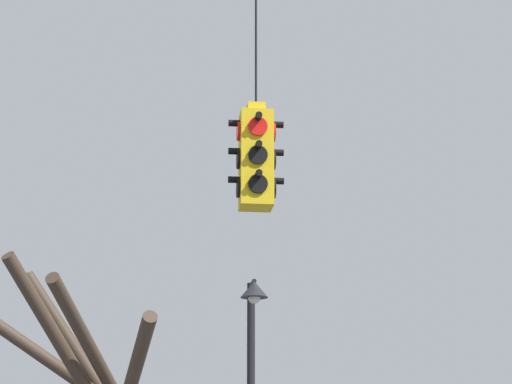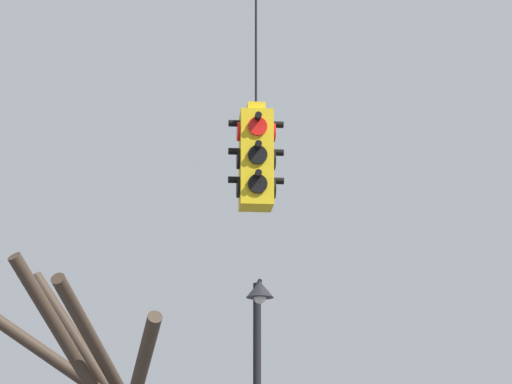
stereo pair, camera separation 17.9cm
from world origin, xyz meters
TOP-DOWN VIEW (x-y plane):
  - traffic_light_near_right_pole at (-1.72, -0.38)m, footprint 0.58×0.58m

SIDE VIEW (x-z plane):
  - traffic_light_near_right_pole at x=-1.72m, z-range 3.85..7.17m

